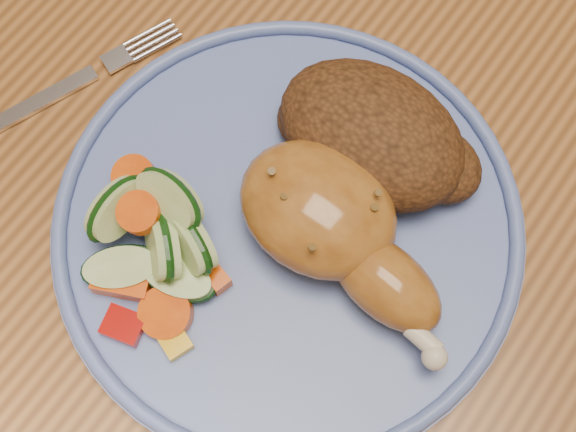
{
  "coord_description": "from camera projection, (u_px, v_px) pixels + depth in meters",
  "views": [
    {
      "loc": [
        0.07,
        -0.2,
        1.25
      ],
      "look_at": [
        -0.04,
        -0.06,
        0.78
      ],
      "focal_mm": 50.0,
      "sensor_mm": 36.0,
      "label": 1
    }
  ],
  "objects": [
    {
      "name": "plate_rim",
      "position": [
        288.0,
        221.0,
        0.51
      ],
      "size": [
        0.3,
        0.3,
        0.01
      ],
      "primitive_type": "torus",
      "color": "#5469AF",
      "rests_on": "plate"
    },
    {
      "name": "vegetable_pile",
      "position": [
        153.0,
        238.0,
        0.5
      ],
      "size": [
        0.11,
        0.11,
        0.06
      ],
      "color": "#A50A05",
      "rests_on": "plate"
    },
    {
      "name": "plate",
      "position": [
        288.0,
        227.0,
        0.52
      ],
      "size": [
        0.31,
        0.31,
        0.01
      ],
      "primitive_type": "cylinder",
      "color": "#5469AF",
      "rests_on": "dining_table"
    },
    {
      "name": "chicken_leg",
      "position": [
        334.0,
        227.0,
        0.49
      ],
      "size": [
        0.17,
        0.08,
        0.06
      ],
      "color": "#AC6824",
      "rests_on": "plate"
    },
    {
      "name": "rice_pilaf",
      "position": [
        376.0,
        137.0,
        0.51
      ],
      "size": [
        0.14,
        0.09,
        0.06
      ],
      "color": "#4E2C13",
      "rests_on": "plate"
    },
    {
      "name": "ground",
      "position": [
        331.0,
        373.0,
        1.24
      ],
      "size": [
        4.0,
        4.0,
        0.0
      ],
      "primitive_type": "plane",
      "color": "brown",
      "rests_on": "ground"
    },
    {
      "name": "fork",
      "position": [
        61.0,
        90.0,
        0.56
      ],
      "size": [
        0.07,
        0.15,
        0.0
      ],
      "color": "silver",
      "rests_on": "dining_table"
    },
    {
      "name": "dining_table",
      "position": [
        375.0,
        231.0,
        0.62
      ],
      "size": [
        0.9,
        1.4,
        0.75
      ],
      "color": "#945A27",
      "rests_on": "ground"
    }
  ]
}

